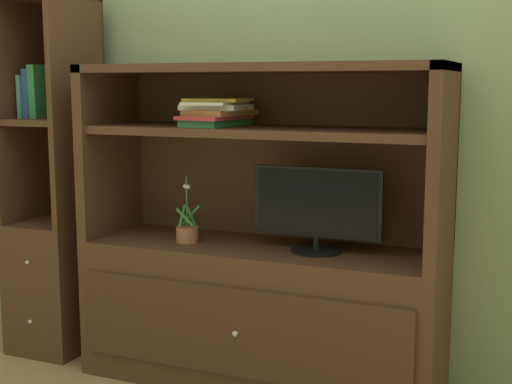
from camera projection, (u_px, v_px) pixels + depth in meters
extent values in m
cube|color=#8C9E6B|center=(289.00, 72.00, 3.35)|extent=(6.00, 0.10, 2.80)
cube|color=#4C2D1C|center=(260.00, 314.00, 3.20)|extent=(1.61, 0.50, 0.63)
cube|color=#462A19|center=(236.00, 333.00, 2.96)|extent=(1.48, 0.02, 0.38)
sphere|color=silver|center=(235.00, 334.00, 2.95)|extent=(0.02, 0.02, 0.02)
cube|color=#4C2D1C|center=(110.00, 150.00, 3.39)|extent=(0.05, 0.50, 0.80)
cube|color=#4C2D1C|center=(443.00, 165.00, 2.79)|extent=(0.05, 0.50, 0.80)
cube|color=#4C2D1C|center=(280.00, 152.00, 3.31)|extent=(1.61, 0.02, 0.80)
cube|color=#4C2D1C|center=(261.00, 68.00, 3.03)|extent=(1.61, 0.50, 0.04)
cube|color=#4C2D1C|center=(261.00, 131.00, 3.07)|extent=(1.51, 0.45, 0.04)
cylinder|color=black|center=(316.00, 250.00, 3.05)|extent=(0.22, 0.22, 0.01)
cylinder|color=black|center=(316.00, 243.00, 3.04)|extent=(0.03, 0.03, 0.05)
cube|color=black|center=(317.00, 202.00, 3.01)|extent=(0.57, 0.02, 0.30)
cube|color=black|center=(316.00, 202.00, 3.00)|extent=(0.53, 0.00, 0.27)
cylinder|color=#B26642|center=(187.00, 235.00, 3.22)|extent=(0.10, 0.10, 0.07)
cylinder|color=#3D6B33|center=(187.00, 202.00, 3.20)|extent=(0.01, 0.01, 0.23)
cube|color=#2D7A38|center=(191.00, 217.00, 3.20)|extent=(0.02, 0.07, 0.12)
cube|color=#2D7A38|center=(191.00, 215.00, 3.23)|extent=(0.11, 0.03, 0.11)
cube|color=#2D7A38|center=(182.00, 216.00, 3.22)|extent=(0.01, 0.06, 0.09)
cube|color=#2D7A38|center=(185.00, 217.00, 3.19)|extent=(0.09, 0.01, 0.08)
sphere|color=silver|center=(188.00, 187.00, 3.19)|extent=(0.02, 0.02, 0.02)
sphere|color=silver|center=(185.00, 186.00, 3.19)|extent=(0.02, 0.02, 0.02)
cube|color=#338C4C|center=(216.00, 122.00, 3.16)|extent=(0.21, 0.35, 0.03)
cube|color=red|center=(215.00, 117.00, 3.14)|extent=(0.25, 0.35, 0.02)
cube|color=#A56638|center=(221.00, 112.00, 3.15)|extent=(0.24, 0.35, 0.02)
cube|color=silver|center=(217.00, 107.00, 3.14)|extent=(0.27, 0.25, 0.02)
cube|color=silver|center=(216.00, 103.00, 3.13)|extent=(0.23, 0.35, 0.01)
cube|color=gold|center=(219.00, 100.00, 3.14)|extent=(0.27, 0.29, 0.01)
cube|color=#4C2D1C|center=(57.00, 284.00, 3.63)|extent=(0.37, 0.42, 0.66)
sphere|color=silver|center=(27.00, 263.00, 3.41)|extent=(0.02, 0.02, 0.02)
sphere|color=silver|center=(30.00, 322.00, 3.46)|extent=(0.02, 0.02, 0.02)
cube|color=#4C2D1C|center=(23.00, 110.00, 3.57)|extent=(0.03, 0.42, 1.12)
cube|color=#4C2D1C|center=(78.00, 111.00, 3.43)|extent=(0.03, 0.42, 1.12)
cube|color=#4C2D1C|center=(75.00, 109.00, 3.68)|extent=(0.37, 0.02, 1.12)
cube|color=#4C2D1C|center=(50.00, 121.00, 3.51)|extent=(0.31, 0.38, 0.03)
cube|color=teal|center=(30.00, 97.00, 3.54)|extent=(0.02, 0.17, 0.21)
cube|color=#2D519E|center=(35.00, 94.00, 3.52)|extent=(0.03, 0.15, 0.24)
cube|color=#338C4C|center=(41.00, 92.00, 3.50)|extent=(0.05, 0.15, 0.26)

